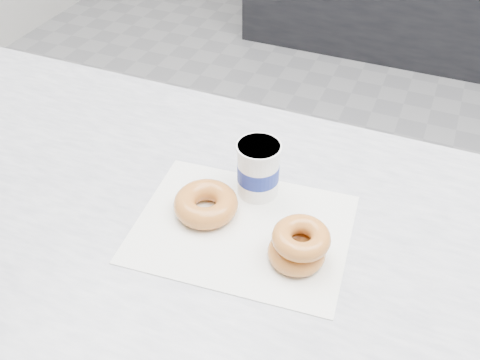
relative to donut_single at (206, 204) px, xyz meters
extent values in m
plane|color=gray|center=(0.32, 0.56, -0.92)|extent=(5.00, 5.00, 0.00)
cube|color=silver|center=(0.32, -0.04, -0.04)|extent=(3.06, 0.76, 0.04)
cube|color=black|center=(0.32, 2.66, -0.67)|extent=(2.40, 0.70, 0.50)
cube|color=silver|center=(0.07, -0.01, -0.02)|extent=(0.36, 0.29, 0.00)
torus|color=orange|center=(0.00, 0.00, 0.00)|extent=(0.11, 0.11, 0.04)
torus|color=orange|center=(0.17, -0.04, 0.00)|extent=(0.09, 0.09, 0.03)
torus|color=orange|center=(0.17, -0.04, 0.03)|extent=(0.12, 0.12, 0.03)
cylinder|color=white|center=(0.06, 0.08, 0.03)|extent=(0.08, 0.08, 0.10)
cylinder|color=white|center=(0.06, 0.08, 0.08)|extent=(0.08, 0.08, 0.01)
cylinder|color=navy|center=(0.06, 0.08, 0.03)|extent=(0.08, 0.08, 0.03)
camera|label=1|loc=(0.30, -0.57, 0.60)|focal=40.00mm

